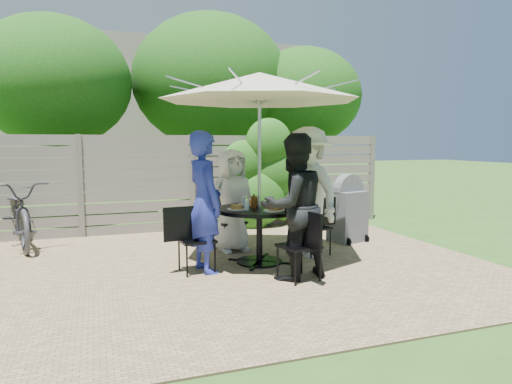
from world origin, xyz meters
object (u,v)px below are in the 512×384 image
object	(u,v)px
chair_right	(314,238)
plate_back	(247,203)
chair_left	(196,253)
person_right	(308,192)
coffee_cup	(258,201)
patio_table	(259,225)
bbq_grill	(348,211)
person_back	(232,201)
chair_front	(299,260)
glass_front	(276,205)
syrup_jug	(254,202)
plate_right	(281,204)
bicycle	(20,213)
plate_extra	(282,208)
glass_left	(247,205)
glass_right	(271,201)
plate_left	(237,208)
glass_back	(244,201)
chair_back	(228,233)
umbrella	(260,87)
plate_front	(273,209)
person_left	(205,202)
person_front	(294,207)

from	to	relation	value
chair_right	plate_back	bearing A→B (deg)	-20.90
chair_left	person_right	world-z (taller)	person_right
coffee_cup	chair_left	bearing A→B (deg)	-157.62
patio_table	bbq_grill	world-z (taller)	bbq_grill
person_back	chair_front	size ratio (longest dim) A/B	1.79
plate_back	glass_front	world-z (taller)	glass_front
syrup_jug	plate_right	bearing A→B (deg)	3.99
glass_front	bicycle	bearing A→B (deg)	144.09
plate_extra	glass_left	distance (m)	0.48
person_right	glass_right	size ratio (longest dim) A/B	13.81
plate_left	bbq_grill	distance (m)	2.42
bicycle	glass_back	bearing A→B (deg)	-46.68
plate_left	coffee_cup	size ratio (longest dim) A/B	2.17
plate_back	glass_left	xyz separation A→B (m)	(-0.17, -0.51, 0.05)
person_back	chair_front	distance (m)	1.87
chair_back	glass_right	distance (m)	1.08
chair_right	glass_front	size ratio (longest dim) A/B	6.18
plate_right	coffee_cup	distance (m)	0.34
person_back	glass_back	distance (m)	0.58
glass_front	syrup_jug	bearing A→B (deg)	128.82
glass_front	bicycle	distance (m)	4.31
plate_back	plate_right	size ratio (longest dim) A/B	1.00
chair_back	chair_right	xyz separation A→B (m)	(1.13, -0.77, -0.02)
glass_back	syrup_jug	xyz separation A→B (m)	(0.08, -0.20, 0.01)
glass_left	glass_front	distance (m)	0.40
plate_extra	syrup_jug	bearing A→B (deg)	135.22
chair_left	glass_back	xyz separation A→B (m)	(0.80, 0.41, 0.60)
umbrella	plate_back	distance (m)	1.67
person_back	plate_extra	world-z (taller)	person_back
plate_front	glass_left	xyz separation A→B (m)	(-0.30, 0.20, 0.05)
person_left	chair_front	size ratio (longest dim) A/B	2.07
chair_back	glass_front	world-z (taller)	glass_front
person_left	bbq_grill	size ratio (longest dim) A/B	1.58
bicycle	person_right	bearing A→B (deg)	-41.05
person_right	glass_left	world-z (taller)	person_right
plate_back	plate_left	bearing A→B (deg)	-124.22
person_back	glass_left	size ratio (longest dim) A/B	11.48
chair_right	syrup_jug	xyz separation A→B (m)	(-1.02, -0.14, 0.62)
plate_front	coffee_cup	world-z (taller)	coffee_cup
person_back	plate_left	bearing A→B (deg)	-113.45
plate_left	bicycle	world-z (taller)	bicycle
person_right	plate_left	size ratio (longest dim) A/B	7.44
chair_right	chair_front	bearing A→B (deg)	44.59
bbq_grill	person_right	bearing A→B (deg)	-165.30
glass_front	glass_right	world-z (taller)	same
plate_extra	plate_front	bearing A→B (deg)	-150.78
patio_table	syrup_jug	distance (m)	0.33
chair_back	coffee_cup	distance (m)	0.95
person_front	glass_right	distance (m)	0.97
chair_left	plate_right	size ratio (longest dim) A/B	3.44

